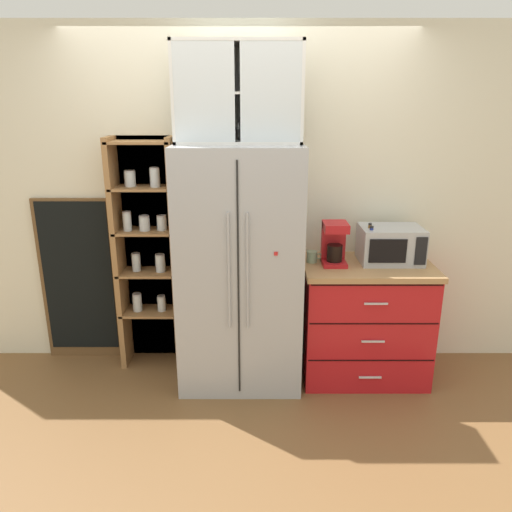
{
  "coord_description": "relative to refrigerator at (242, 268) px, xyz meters",
  "views": [
    {
      "loc": [
        0.11,
        -3.29,
        2.01
      ],
      "look_at": [
        0.1,
        0.02,
        0.96
      ],
      "focal_mm": 34.2,
      "sensor_mm": 36.0,
      "label": 1
    }
  ],
  "objects": [
    {
      "name": "ground_plane",
      "position": [
        -0.0,
        -0.02,
        -0.87
      ],
      "size": [
        10.67,
        10.67,
        0.0
      ],
      "primitive_type": "plane",
      "color": "brown"
    },
    {
      "name": "wall_back_cream",
      "position": [
        -0.0,
        0.38,
        0.4
      ],
      "size": [
        4.97,
        0.1,
        2.55
      ],
      "primitive_type": "cube",
      "color": "silver",
      "rests_on": "ground"
    },
    {
      "name": "refrigerator",
      "position": [
        0.0,
        0.0,
        0.0
      ],
      "size": [
        0.86,
        0.69,
        1.74
      ],
      "color": "#ADAFB5",
      "rests_on": "ground"
    },
    {
      "name": "pantry_shelf_column",
      "position": [
        -0.71,
        0.27,
        0.05
      ],
      "size": [
        0.51,
        0.29,
        1.77
      ],
      "color": "brown",
      "rests_on": "ground"
    },
    {
      "name": "counter_cabinet",
      "position": [
        0.93,
        0.03,
        -0.42
      ],
      "size": [
        0.94,
        0.63,
        0.89
      ],
      "color": "red",
      "rests_on": "ground"
    },
    {
      "name": "microwave",
      "position": [
        1.09,
        0.08,
        0.15
      ],
      "size": [
        0.44,
        0.33,
        0.26
      ],
      "color": "#ADAFB5",
      "rests_on": "counter_cabinet"
    },
    {
      "name": "coffee_maker",
      "position": [
        0.67,
        0.04,
        0.17
      ],
      "size": [
        0.17,
        0.2,
        0.31
      ],
      "color": "red",
      "rests_on": "counter_cabinet"
    },
    {
      "name": "mug_charcoal",
      "position": [
        0.93,
        0.03,
        0.07
      ],
      "size": [
        0.12,
        0.08,
        0.1
      ],
      "color": "#2D2D33",
      "rests_on": "counter_cabinet"
    },
    {
      "name": "mug_sage",
      "position": [
        0.53,
        0.07,
        0.06
      ],
      "size": [
        0.11,
        0.08,
        0.08
      ],
      "color": "#8CA37F",
      "rests_on": "counter_cabinet"
    },
    {
      "name": "bottle_cobalt",
      "position": [
        0.93,
        0.0,
        0.15
      ],
      "size": [
        0.07,
        0.07,
        0.29
      ],
      "color": "navy",
      "rests_on": "counter_cabinet"
    },
    {
      "name": "bottle_amber",
      "position": [
        0.93,
        0.05,
        0.15
      ],
      "size": [
        0.06,
        0.06,
        0.3
      ],
      "color": "brown",
      "rests_on": "counter_cabinet"
    },
    {
      "name": "upper_cabinet",
      "position": [
        -0.0,
        0.05,
        1.19
      ],
      "size": [
        0.83,
        0.32,
        0.64
      ],
      "color": "silver",
      "rests_on": "refrigerator"
    },
    {
      "name": "chalkboard_menu",
      "position": [
        -1.29,
        0.31,
        -0.21
      ],
      "size": [
        0.6,
        0.04,
        1.31
      ],
      "color": "brown",
      "rests_on": "ground"
    }
  ]
}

